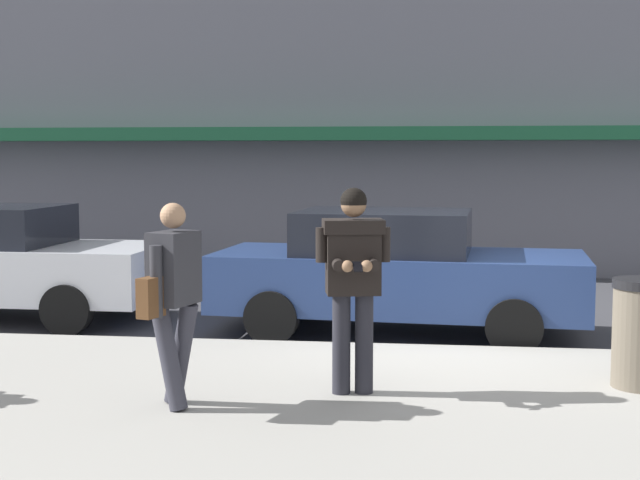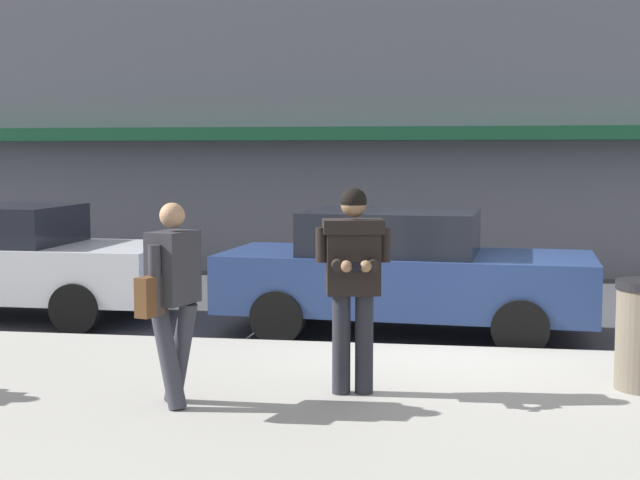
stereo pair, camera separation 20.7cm
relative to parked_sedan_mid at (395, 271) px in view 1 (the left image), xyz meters
The scene contains 6 objects.
ground_plane 1.36m from the parked_sedan_mid, 64.32° to the right, with size 80.00×80.00×0.00m, color #3D3D42.
sidewalk 4.18m from the parked_sedan_mid, 68.97° to the right, with size 32.00×5.30×0.14m, color #99968E.
curb_paint_line 1.92m from the parked_sedan_mid, 32.62° to the right, with size 28.00×0.12×0.01m, color silver.
parked_sedan_mid is the anchor object (origin of this frame).
man_texting_on_phone 3.35m from the parked_sedan_mid, 94.04° to the right, with size 0.64×0.63×1.81m.
pedestrian_with_bag 4.27m from the parked_sedan_mid, 113.05° to the right, with size 0.41×0.70×1.70m.
Camera 1 is at (-0.05, -9.93, 2.23)m, focal length 50.00 mm.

